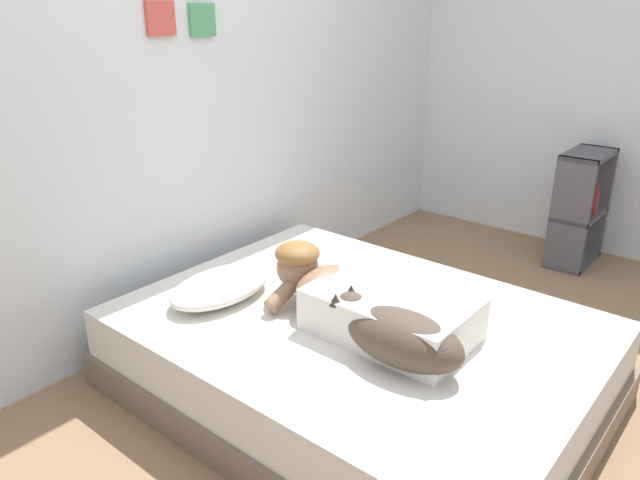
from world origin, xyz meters
The scene contains 10 objects.
ground_plane centered at (0.00, 0.00, 0.00)m, with size 13.35×13.35×0.00m, color #8C6B4C.
back_wall centered at (0.00, 1.39, 1.25)m, with size 4.67×0.12×2.50m.
side_wall_right centered at (2.39, 0.17, 1.25)m, with size 0.10×5.69×2.50m, color silver.
bed centered at (-0.04, 0.25, 0.18)m, with size 1.49×1.97×0.37m.
pillow centered at (-0.29, 0.85, 0.42)m, with size 0.52×0.32×0.11m, color white.
person_lying centered at (-0.07, 0.21, 0.48)m, with size 0.43×0.92×0.27m.
dog centered at (-0.21, -0.04, 0.47)m, with size 0.26×0.57×0.21m.
coffee_cup centered at (0.11, 0.58, 0.41)m, with size 0.12×0.09×0.07m.
cell_phone centered at (-0.05, -0.07, 0.37)m, with size 0.07×0.14×0.01m, color black.
bookshelf centered at (2.02, -0.01, 0.39)m, with size 0.45×0.24×0.75m.
Camera 1 is at (-1.89, -1.06, 1.62)m, focal length 33.67 mm.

